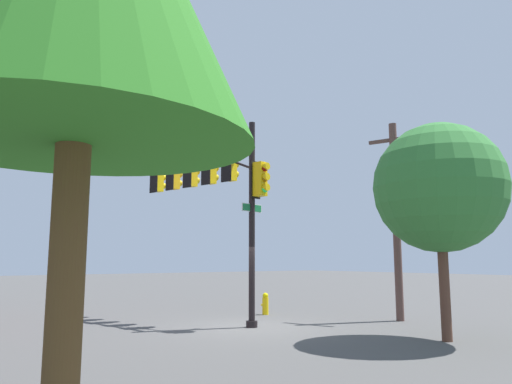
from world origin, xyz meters
The scene contains 5 objects.
ground_plane centered at (0.00, 0.00, 0.00)m, with size 120.00×120.00×0.00m, color #484746.
signal_pole_assembly centered at (1.97, 0.38, 4.88)m, with size 6.09×1.72×6.61m.
utility_pole centered at (-1.83, -5.05, 3.65)m, with size 1.74×0.71×7.03m.
fire_hydrant centered at (2.50, -2.52, 0.41)m, with size 0.33×0.24×0.83m.
tree_mid centered at (-5.18, -2.45, 4.02)m, with size 3.51×3.51×5.78m.
Camera 1 is at (-12.40, 9.26, 2.08)m, focal length 33.75 mm.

